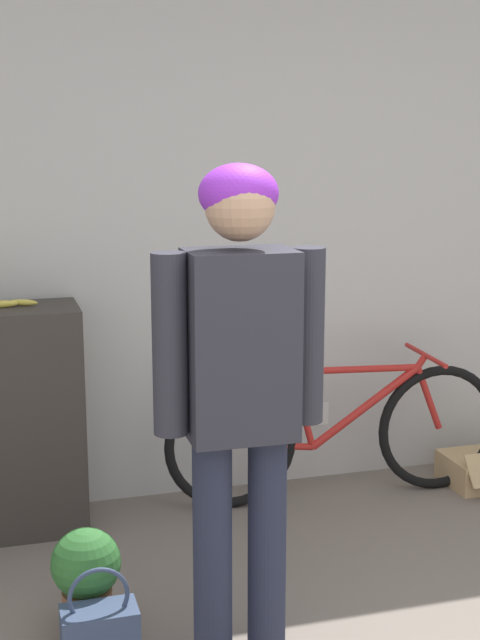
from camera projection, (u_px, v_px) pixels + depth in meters
wall_back at (218, 237)px, 4.39m from camera, size 8.00×0.07×2.60m
person at (240, 371)px, 2.89m from camera, size 0.57×0.25×1.71m
bicycle at (337, 431)px, 4.42m from camera, size 1.74×0.46×0.73m
banana at (0, 304)px, 3.94m from camera, size 0.33×0.09×0.03m
handbag at (100, 632)px, 3.07m from camera, size 0.26×0.15×0.35m
potted_plant at (86, 575)px, 3.23m from camera, size 0.26×0.26×0.40m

